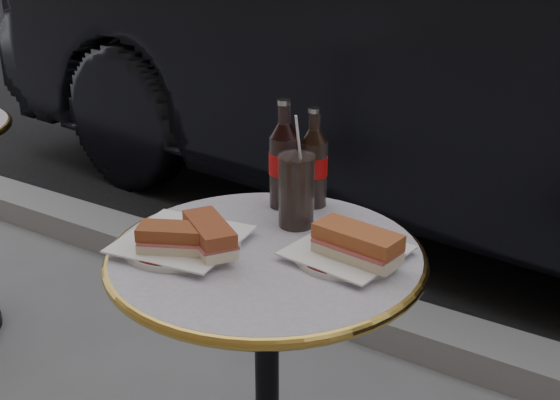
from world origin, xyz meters
The scene contains 10 objects.
curb centered at (0.00, 0.90, 0.05)m, with size 40.00×0.20×0.12m, color gray.
plate_left centered at (-0.15, -0.07, 0.74)m, with size 0.23×0.23×0.01m, color silver.
plate_right centered at (0.14, 0.06, 0.74)m, with size 0.20×0.20×0.01m, color silver.
sandwich_left_a centered at (-0.12, -0.12, 0.77)m, with size 0.14×0.07×0.05m, color brown.
sandwich_left_b centered at (-0.08, -0.07, 0.77)m, with size 0.15×0.07×0.05m, color brown.
sandwich_right centered at (0.17, 0.04, 0.77)m, with size 0.16×0.08×0.06m, color #AF562C.
cola_bottle_left centered at (-0.09, 0.21, 0.85)m, with size 0.07×0.07×0.24m, color black, non-canonical shape.
cola_bottle_right centered at (-0.04, 0.24, 0.84)m, with size 0.06×0.06×0.22m, color black, non-canonical shape.
cola_glass centered at (-0.01, 0.13, 0.81)m, with size 0.08×0.08×0.16m, color black.
parked_car centered at (-0.29, 2.09, 0.81)m, with size 4.93×1.71×1.62m, color black.
Camera 1 is at (0.68, -1.00, 1.34)m, focal length 45.00 mm.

